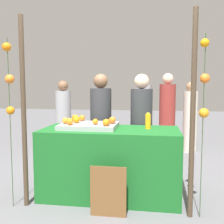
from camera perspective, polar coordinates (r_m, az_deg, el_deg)
ground_plane at (r=3.64m, az=-0.37°, el=-17.28°), size 24.00×24.00×0.00m
stall_counter at (r=3.49m, az=-0.37°, el=-10.68°), size 1.73×0.78×0.87m
orange_tray at (r=3.47m, az=-4.89°, el=-2.93°), size 0.71×0.56×0.06m
orange_0 at (r=3.31m, az=-1.10°, el=-2.13°), size 0.08×0.08×0.08m
orange_1 at (r=3.47m, az=-9.88°, el=-1.82°), size 0.08×0.08×0.08m
orange_2 at (r=3.52m, az=-7.59°, el=-1.61°), size 0.09×0.09×0.09m
orange_3 at (r=3.35m, az=-8.98°, el=-2.00°), size 0.09×0.09×0.09m
orange_4 at (r=3.36m, az=-3.57°, el=-2.06°), size 0.07×0.07×0.07m
orange_5 at (r=3.71m, az=-6.40°, el=-1.27°), size 0.08×0.08×0.08m
orange_6 at (r=3.24m, az=-1.30°, el=-2.26°), size 0.08×0.08×0.08m
orange_7 at (r=3.43m, az=0.06°, el=-1.74°), size 0.09×0.09×0.09m
orange_8 at (r=3.71m, az=-7.85°, el=-1.23°), size 0.09×0.09×0.09m
juice_bottle at (r=3.41m, az=7.67°, el=-1.97°), size 0.07×0.07×0.21m
chalkboard_sign at (r=3.02m, az=-0.79°, el=-16.65°), size 0.39×0.03×0.57m
vendor_left at (r=4.07m, az=-2.38°, el=-3.91°), size 0.32×0.32×1.59m
vendor_right at (r=3.96m, az=6.23°, el=-4.27°), size 0.32×0.32×1.58m
crowd_person_0 at (r=5.72m, az=6.69°, el=-0.87°), size 0.33×0.33×1.66m
crowd_person_1 at (r=5.44m, az=-10.26°, el=-1.96°), size 0.30×0.30×1.52m
crowd_person_2 at (r=5.75m, az=11.66°, el=-0.84°), size 0.34×0.34×1.67m
crowd_person_3 at (r=5.94m, az=16.29°, el=-1.54°), size 0.30×0.30×1.50m
canopy_post_left at (r=3.25m, az=-18.28°, el=-0.17°), size 0.06×0.06×2.21m
canopy_post_right at (r=2.93m, az=16.79°, el=-0.73°), size 0.06×0.06×2.21m
garland_strand_left at (r=3.26m, az=-21.07°, el=6.29°), size 0.12×0.11×1.95m
garland_strand_right at (r=2.92m, az=19.06°, el=5.44°), size 0.11×0.11×1.95m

